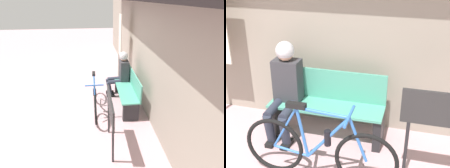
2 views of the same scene
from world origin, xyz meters
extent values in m
plane|color=#C69EA3|center=(0.00, 0.00, 0.00)|extent=(24.00, 24.00, 0.00)
cube|color=#9E9384|center=(0.00, 3.01, 1.60)|extent=(12.00, 0.12, 3.20)
cube|color=#51A88E|center=(0.24, 2.53, 0.44)|extent=(1.45, 0.42, 0.03)
cube|color=#51A88E|center=(0.24, 2.73, 0.66)|extent=(1.45, 0.03, 0.40)
cube|color=#232326|center=(-0.43, 2.53, 0.21)|extent=(0.10, 0.36, 0.43)
cube|color=#232326|center=(0.92, 2.53, 0.21)|extent=(0.10, 0.36, 0.43)
torus|color=black|center=(-0.10, 1.76, 0.33)|extent=(0.66, 0.04, 0.66)
torus|color=black|center=(0.90, 1.76, 0.33)|extent=(0.66, 0.04, 0.66)
cylinder|color=blue|center=(0.45, 1.76, 0.82)|extent=(0.54, 0.03, 0.07)
cylinder|color=blue|center=(0.50, 1.76, 0.54)|extent=(0.47, 0.03, 0.56)
cylinder|color=blue|center=(0.23, 1.76, 0.55)|extent=(0.13, 0.03, 0.57)
cylinder|color=blue|center=(0.09, 1.76, 0.30)|extent=(0.38, 0.03, 0.09)
cylinder|color=blue|center=(0.04, 1.76, 0.58)|extent=(0.30, 0.02, 0.52)
cylinder|color=blue|center=(0.81, 1.76, 0.57)|extent=(0.21, 0.03, 0.49)
cube|color=black|center=(0.18, 1.76, 0.86)|extent=(0.20, 0.07, 0.05)
cylinder|color=blue|center=(0.72, 1.76, 0.82)|extent=(0.03, 0.40, 0.03)
cylinder|color=black|center=(0.50, 1.76, 0.54)|extent=(0.07, 0.07, 0.17)
cylinder|color=#2D3342|center=(-0.37, 2.33, 0.45)|extent=(0.11, 0.40, 0.13)
cylinder|color=#2D3342|center=(-0.37, 2.17, 0.25)|extent=(0.11, 0.17, 0.40)
cube|color=black|center=(-0.37, 2.20, 0.03)|extent=(0.10, 0.22, 0.06)
cylinder|color=#2D3342|center=(-0.17, 2.33, 0.45)|extent=(0.11, 0.40, 0.13)
cylinder|color=#2D3342|center=(-0.17, 2.17, 0.25)|extent=(0.11, 0.17, 0.40)
cube|color=black|center=(-0.17, 2.20, 0.03)|extent=(0.10, 0.22, 0.06)
cube|color=#38383D|center=(-0.27, 2.57, 0.73)|extent=(0.34, 0.22, 0.54)
sphere|color=tan|center=(-0.27, 2.55, 1.10)|extent=(0.20, 0.20, 0.20)
sphere|color=silver|center=(-0.27, 2.55, 1.13)|extent=(0.23, 0.23, 0.23)
cylinder|color=#B7B2A8|center=(-1.50, 2.61, 1.03)|extent=(0.05, 0.05, 2.06)
cube|color=silver|center=(-1.27, 2.61, 1.45)|extent=(0.40, 0.02, 1.21)
cylinder|color=#232326|center=(1.27, 2.01, 0.35)|extent=(0.04, 0.04, 0.70)
cylinder|color=#232326|center=(1.98, 2.01, 0.35)|extent=(0.04, 0.04, 0.70)
cube|color=#2D2D2D|center=(1.63, 2.01, 0.88)|extent=(0.89, 0.03, 0.36)
camera|label=1|loc=(4.02, 1.77, 2.50)|focal=28.00mm
camera|label=2|loc=(1.29, -0.72, 2.34)|focal=50.00mm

